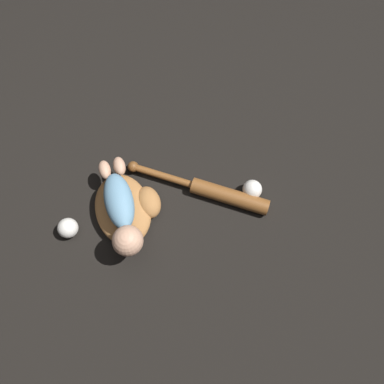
{
  "coord_description": "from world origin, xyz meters",
  "views": [
    {
      "loc": [
        0.52,
        0.11,
        1.35
      ],
      "look_at": [
        0.02,
        0.25,
        0.07
      ],
      "focal_mm": 35.0,
      "sensor_mm": 36.0,
      "label": 1
    }
  ],
  "objects_px": {
    "baseball": "(252,189)",
    "baseball_spare": "(68,228)",
    "baby_figure": "(121,212)",
    "baseball_glove": "(127,209)",
    "baseball_bat": "(214,192)"
  },
  "relations": [
    {
      "from": "baseball",
      "to": "baseball_spare",
      "type": "xyz_separation_m",
      "value": [
        -0.04,
        -0.7,
        0.0
      ]
    },
    {
      "from": "baby_figure",
      "to": "baseball_spare",
      "type": "bearing_deg",
      "value": -96.8
    },
    {
      "from": "baseball_glove",
      "to": "baseball_spare",
      "type": "height_order",
      "value": "baseball_glove"
    },
    {
      "from": "baby_figure",
      "to": "baseball_bat",
      "type": "bearing_deg",
      "value": 93.48
    },
    {
      "from": "baseball",
      "to": "baby_figure",
      "type": "bearing_deg",
      "value": -91.29
    },
    {
      "from": "baseball",
      "to": "baseball_glove",
      "type": "bearing_deg",
      "value": -96.15
    },
    {
      "from": "baseball_glove",
      "to": "baby_figure",
      "type": "bearing_deg",
      "value": -21.76
    },
    {
      "from": "baby_figure",
      "to": "baseball_spare",
      "type": "height_order",
      "value": "baby_figure"
    },
    {
      "from": "baseball_bat",
      "to": "baseball",
      "type": "distance_m",
      "value": 0.14
    },
    {
      "from": "baseball_glove",
      "to": "baseball_bat",
      "type": "xyz_separation_m",
      "value": [
        0.02,
        0.33,
        -0.01
      ]
    },
    {
      "from": "baseball_bat",
      "to": "baby_figure",
      "type": "bearing_deg",
      "value": -86.52
    },
    {
      "from": "baby_figure",
      "to": "baseball",
      "type": "height_order",
      "value": "baby_figure"
    },
    {
      "from": "baseball_glove",
      "to": "baby_figure",
      "type": "xyz_separation_m",
      "value": [
        0.04,
        -0.02,
        0.08
      ]
    },
    {
      "from": "baseball",
      "to": "baseball_bat",
      "type": "bearing_deg",
      "value": -102.97
    },
    {
      "from": "baseball_bat",
      "to": "baseball_spare",
      "type": "distance_m",
      "value": 0.56
    }
  ]
}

